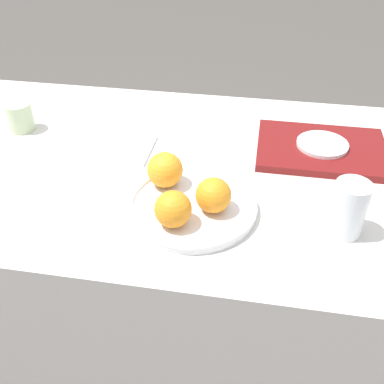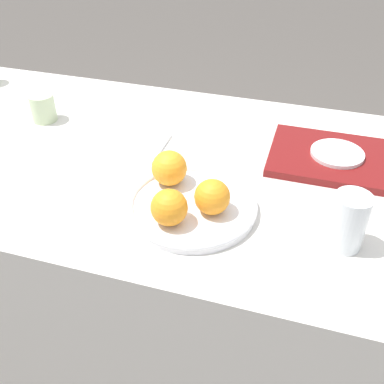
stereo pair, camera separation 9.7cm
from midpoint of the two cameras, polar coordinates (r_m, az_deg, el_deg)
ground_plane at (r=1.71m, az=-2.67°, el=-17.29°), size 12.00×12.00×0.00m
table at (r=1.42m, az=-3.10°, el=-8.36°), size 1.55×0.83×0.76m
fruit_platter at (r=0.99m, az=2.80°, el=-1.83°), size 0.29×0.29×0.03m
orange_0 at (r=0.91m, az=0.10°, el=-2.09°), size 0.08×0.08×0.08m
orange_1 at (r=0.95m, az=5.50°, el=-0.73°), size 0.08×0.08×0.08m
orange_2 at (r=1.03m, az=-0.21°, el=2.96°), size 0.08×0.08×0.08m
water_glass at (r=0.94m, az=22.06°, el=-3.60°), size 0.07×0.07×0.12m
serving_tray at (r=1.22m, az=20.02°, el=3.96°), size 0.34×0.24×0.02m
side_plate at (r=1.22m, az=20.17°, el=4.55°), size 0.13×0.13×0.01m
cup_1 at (r=1.39m, az=-16.51°, el=10.16°), size 0.07×0.07×0.08m
napkin at (r=1.22m, az=-4.63°, el=5.97°), size 0.14×0.15×0.01m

